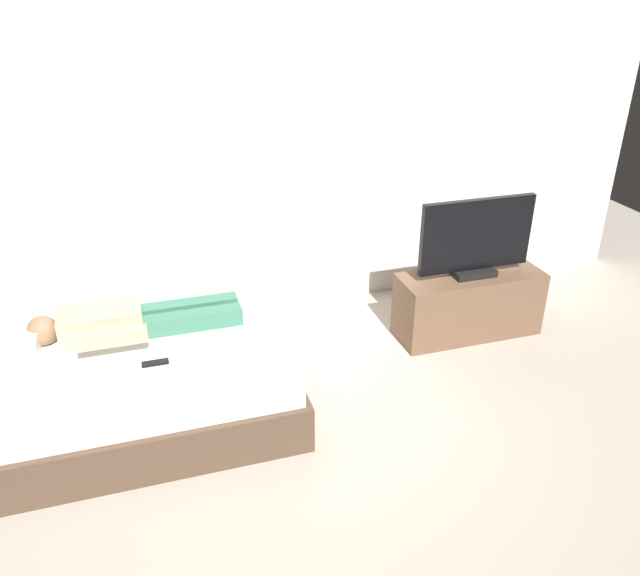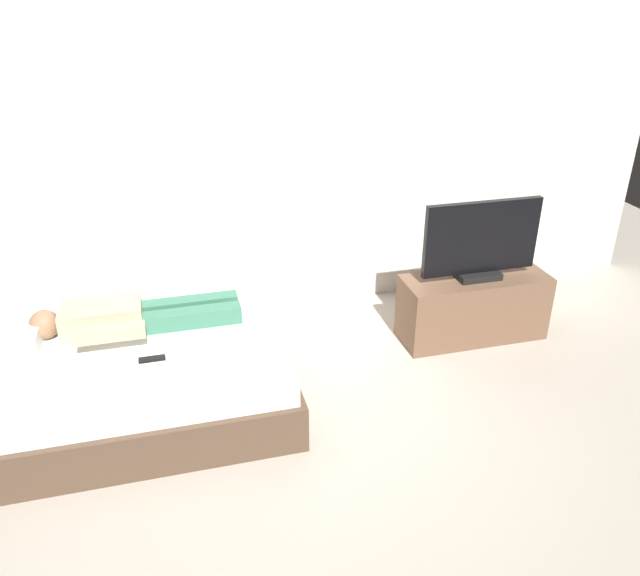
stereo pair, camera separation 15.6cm
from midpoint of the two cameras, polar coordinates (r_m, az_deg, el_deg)
ground_plane at (r=4.06m, az=-3.41°, el=-11.44°), size 10.00×10.00×0.00m
back_wall at (r=4.85m, az=-2.74°, el=13.50°), size 6.40×0.10×2.80m
bed at (r=4.14m, az=-16.17°, el=-7.29°), size 2.02×1.45×0.54m
person at (r=4.00m, az=-16.40°, el=-2.60°), size 1.26×0.46×0.18m
remote at (r=3.68m, az=-13.91°, el=-6.32°), size 0.15×0.04×0.02m
tv_stand at (r=4.89m, az=14.67°, el=-1.70°), size 1.10×0.40×0.50m
tv at (r=4.67m, az=15.42°, el=4.08°), size 0.88×0.20×0.59m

